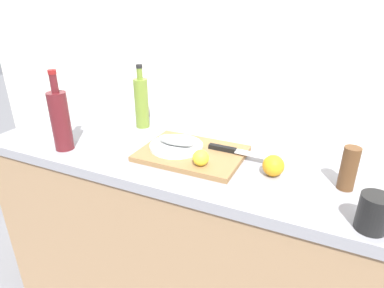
# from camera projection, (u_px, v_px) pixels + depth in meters

# --- Properties ---
(back_wall) EXTENTS (3.20, 0.05, 2.50)m
(back_wall) POSITION_uv_depth(u_px,v_px,m) (253.00, 53.00, 1.39)
(back_wall) COLOR white
(back_wall) RESTS_ON ground_plane
(kitchen_counter) EXTENTS (2.00, 0.60, 0.90)m
(kitchen_counter) POSITION_uv_depth(u_px,v_px,m) (220.00, 249.00, 1.45)
(kitchen_counter) COLOR #9E7A56
(kitchen_counter) RESTS_ON ground_plane
(cutting_board) EXTENTS (0.39, 0.29, 0.02)m
(cutting_board) POSITION_uv_depth(u_px,v_px,m) (192.00, 153.00, 1.28)
(cutting_board) COLOR olive
(cutting_board) RESTS_ON kitchen_counter
(white_plate) EXTENTS (0.21, 0.21, 0.01)m
(white_plate) POSITION_uv_depth(u_px,v_px,m) (176.00, 146.00, 1.30)
(white_plate) COLOR white
(white_plate) RESTS_ON cutting_board
(fish_fillet) EXTENTS (0.16, 0.07, 0.04)m
(fish_fillet) POSITION_uv_depth(u_px,v_px,m) (176.00, 140.00, 1.29)
(fish_fillet) COLOR #999E99
(fish_fillet) RESTS_ON white_plate
(chef_knife) EXTENTS (0.29, 0.04, 0.02)m
(chef_knife) POSITION_uv_depth(u_px,v_px,m) (235.00, 151.00, 1.25)
(chef_knife) COLOR silver
(chef_knife) RESTS_ON cutting_board
(lemon_0) EXTENTS (0.06, 0.06, 0.06)m
(lemon_0) POSITION_uv_depth(u_px,v_px,m) (201.00, 158.00, 1.16)
(lemon_0) COLOR yellow
(lemon_0) RESTS_ON cutting_board
(olive_oil_bottle) EXTENTS (0.06, 0.06, 0.29)m
(olive_oil_bottle) POSITION_uv_depth(u_px,v_px,m) (141.00, 102.00, 1.52)
(olive_oil_bottle) COLOR olive
(olive_oil_bottle) RESTS_ON kitchen_counter
(wine_bottle) EXTENTS (0.07, 0.07, 0.32)m
(wine_bottle) POSITION_uv_depth(u_px,v_px,m) (60.00, 119.00, 1.29)
(wine_bottle) COLOR #59191E
(wine_bottle) RESTS_ON kitchen_counter
(coffee_mug_0) EXTENTS (0.12, 0.08, 0.10)m
(coffee_mug_0) POSITION_uv_depth(u_px,v_px,m) (375.00, 213.00, 0.86)
(coffee_mug_0) COLOR black
(coffee_mug_0) RESTS_ON kitchen_counter
(orange_1) EXTENTS (0.08, 0.08, 0.08)m
(orange_1) POSITION_uv_depth(u_px,v_px,m) (273.00, 166.00, 1.13)
(orange_1) COLOR orange
(orange_1) RESTS_ON kitchen_counter
(pepper_mill) EXTENTS (0.05, 0.05, 0.15)m
(pepper_mill) POSITION_uv_depth(u_px,v_px,m) (349.00, 168.00, 1.03)
(pepper_mill) COLOR brown
(pepper_mill) RESTS_ON kitchen_counter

